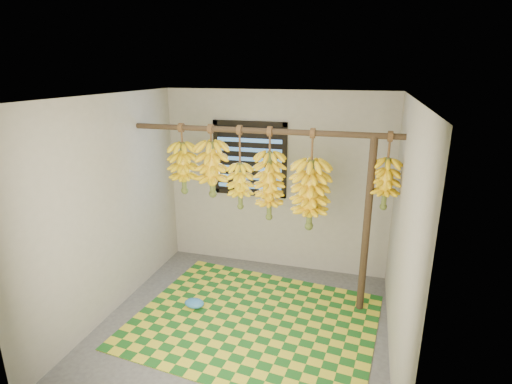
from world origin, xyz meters
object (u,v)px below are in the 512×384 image
(banana_bunch_f, at_px, (386,184))
(banana_bunch_a, at_px, (183,168))
(banana_bunch_d, at_px, (269,186))
(support_post, at_px, (367,228))
(woven_mat, at_px, (254,321))
(banana_bunch_e, at_px, (310,195))
(banana_bunch_c, at_px, (240,186))
(plastic_bag, at_px, (194,303))
(banana_bunch_b, at_px, (212,169))

(banana_bunch_f, bearing_deg, banana_bunch_a, 180.00)
(banana_bunch_d, bearing_deg, support_post, -0.00)
(woven_mat, height_order, banana_bunch_e, banana_bunch_e)
(banana_bunch_c, bearing_deg, woven_mat, -60.22)
(support_post, height_order, plastic_bag, support_post)
(banana_bunch_f, bearing_deg, plastic_bag, -165.71)
(banana_bunch_b, relative_size, banana_bunch_e, 0.75)
(banana_bunch_d, bearing_deg, banana_bunch_a, -180.00)
(banana_bunch_a, height_order, banana_bunch_c, same)
(plastic_bag, xyz_separation_m, banana_bunch_e, (1.22, 0.51, 1.27))
(plastic_bag, bearing_deg, banana_bunch_e, 22.63)
(banana_bunch_c, bearing_deg, banana_bunch_a, -180.00)
(banana_bunch_e, bearing_deg, banana_bunch_b, 180.00)
(banana_bunch_e, bearing_deg, woven_mat, -130.48)
(banana_bunch_e, bearing_deg, plastic_bag, -157.37)
(banana_bunch_d, bearing_deg, plastic_bag, -146.07)
(woven_mat, relative_size, banana_bunch_c, 2.65)
(plastic_bag, bearing_deg, banana_bunch_c, 51.09)
(banana_bunch_d, xyz_separation_m, banana_bunch_f, (1.24, -0.00, 0.12))
(woven_mat, bearing_deg, banana_bunch_d, 87.95)
(woven_mat, distance_m, banana_bunch_c, 1.51)
(banana_bunch_a, distance_m, banana_bunch_e, 1.52)
(woven_mat, xyz_separation_m, banana_bunch_f, (1.26, 0.57, 1.51))
(woven_mat, xyz_separation_m, plastic_bag, (-0.73, 0.06, 0.05))
(banana_bunch_b, relative_size, banana_bunch_c, 0.87)
(support_post, relative_size, banana_bunch_f, 2.46)
(banana_bunch_d, relative_size, banana_bunch_f, 1.30)
(banana_bunch_a, bearing_deg, banana_bunch_f, 0.00)
(woven_mat, distance_m, banana_bunch_f, 2.04)
(woven_mat, bearing_deg, banana_bunch_e, 49.52)
(plastic_bag, height_order, banana_bunch_b, banana_bunch_b)
(woven_mat, bearing_deg, plastic_bag, 175.38)
(woven_mat, distance_m, banana_bunch_b, 1.76)
(support_post, distance_m, banana_bunch_a, 2.20)
(banana_bunch_c, bearing_deg, support_post, -0.00)
(banana_bunch_b, height_order, banana_bunch_f, same)
(plastic_bag, xyz_separation_m, banana_bunch_b, (0.07, 0.51, 1.48))
(banana_bunch_c, height_order, banana_bunch_f, same)
(support_post, distance_m, plastic_bag, 2.13)
(banana_bunch_a, height_order, banana_bunch_e, same)
(banana_bunch_c, height_order, banana_bunch_d, same)
(banana_bunch_b, distance_m, banana_bunch_e, 1.17)
(banana_bunch_c, distance_m, banana_bunch_f, 1.59)
(banana_bunch_e, height_order, banana_bunch_f, same)
(banana_bunch_a, distance_m, banana_bunch_d, 1.06)
(plastic_bag, distance_m, banana_bunch_d, 1.61)
(woven_mat, height_order, banana_bunch_b, banana_bunch_b)
(plastic_bag, relative_size, banana_bunch_f, 0.29)
(support_post, bearing_deg, banana_bunch_b, 180.00)
(plastic_bag, distance_m, banana_bunch_f, 2.51)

